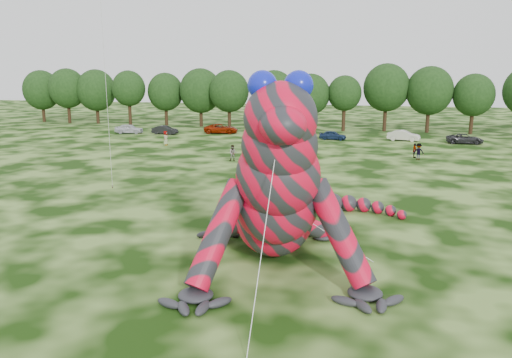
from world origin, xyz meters
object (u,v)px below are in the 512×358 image
object	(u,v)px
tree_10	(386,98)
tree_4	(166,99)
tree_6	(229,99)
tree_7	(274,100)
tree_8	(310,102)
car_0	(129,129)
tree_1	(68,96)
car_5	(404,136)
spectator_2	(418,152)
inflatable_gecko	(273,163)
car_3	(299,132)
car_6	(465,139)
tree_11	(429,100)
tree_3	(129,98)
spectator_3	(415,151)
tree_5	(201,98)
spectator_5	(312,182)
tree_12	(473,104)
car_2	(221,129)
tree_2	(97,97)
car_1	(165,130)
car_4	(333,135)
tree_0	(42,96)
spectator_1	(233,153)
spectator_4	(166,138)
tree_9	(344,103)

from	to	relation	value
tree_10	tree_4	bearing A→B (deg)	179.79
tree_6	tree_7	size ratio (longest dim) A/B	1.00
tree_8	car_0	distance (m)	28.50
tree_1	car_5	distance (m)	59.26
spectator_2	car_0	bearing A→B (deg)	-21.66
inflatable_gecko	spectator_2	xyz separation A→B (m)	(9.61, 30.41, -3.77)
inflatable_gecko	tree_4	xyz separation A→B (m)	(-30.63, 56.83, -0.14)
tree_1	car_3	size ratio (longest dim) A/B	1.99
car_6	tree_10	bearing A→B (deg)	39.21
tree_11	car_3	world-z (taller)	tree_11
tree_3	tree_8	distance (m)	31.50
spectator_3	tree_4	bearing A→B (deg)	65.66
tree_5	inflatable_gecko	bearing A→B (deg)	-66.91
tree_5	tree_11	world-z (taller)	tree_11
tree_5	tree_6	world-z (taller)	tree_5
tree_1	tree_3	bearing A→B (deg)	-4.45
spectator_3	spectator_2	bearing A→B (deg)	-160.00
tree_6	tree_8	distance (m)	13.34
tree_6	spectator_5	xyz separation A→B (m)	(18.98, -41.45, -3.95)
tree_12	car_2	world-z (taller)	tree_12
tree_8	tree_12	distance (m)	24.24
tree_1	spectator_5	bearing A→B (deg)	-40.71
tree_2	tree_12	bearing A→B (deg)	-0.93
car_2	car_3	size ratio (longest dim) A/B	1.05
tree_10	car_1	xyz separation A→B (m)	(-32.08, -11.89, -4.61)
tree_12	car_4	world-z (taller)	tree_12
tree_6	spectator_2	world-z (taller)	tree_6
tree_4	tree_0	bearing A→B (deg)	178.80
car_4	inflatable_gecko	bearing A→B (deg)	-174.08
tree_6	tree_10	size ratio (longest dim) A/B	0.90
car_3	spectator_1	bearing A→B (deg)	171.60
tree_2	spectator_4	world-z (taller)	tree_2
inflatable_gecko	tree_6	bearing A→B (deg)	93.62
tree_8	car_0	world-z (taller)	tree_8
tree_11	spectator_1	size ratio (longest dim) A/B	5.85
tree_11	car_6	distance (m)	12.97
tree_2	spectator_3	bearing A→B (deg)	-25.20
tree_5	car_1	xyz separation A→B (m)	(-1.56, -11.74, -4.25)
tree_5	car_0	size ratio (longest dim) A/B	2.32
car_6	spectator_5	xyz separation A→B (m)	(-16.05, -31.33, 0.15)
tree_3	car_2	world-z (taller)	tree_3
tree_3	tree_6	size ratio (longest dim) A/B	0.99
inflatable_gecko	spectator_5	size ratio (longest dim) A/B	11.78
tree_10	tree_12	size ratio (longest dim) A/B	1.17
tree_1	tree_4	size ratio (longest dim) A/B	1.08
tree_3	car_0	xyz separation A→B (m)	(5.31, -10.68, -4.00)
tree_4	tree_9	world-z (taller)	tree_4
tree_3	spectator_2	world-z (taller)	tree_3
car_4	spectator_4	world-z (taller)	spectator_4
spectator_3	tree_1	bearing A→B (deg)	75.18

